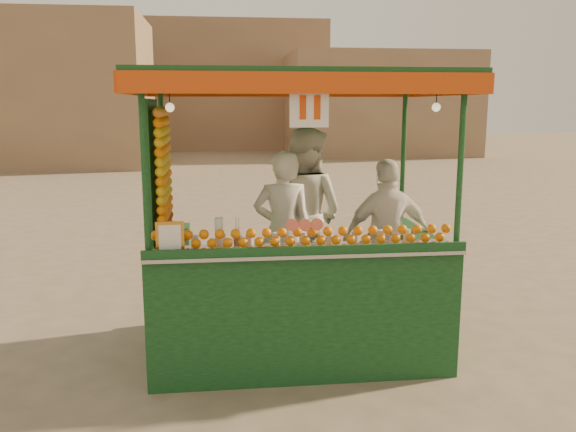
{
  "coord_description": "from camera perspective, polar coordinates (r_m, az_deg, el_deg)",
  "views": [
    {
      "loc": [
        -1.07,
        -5.77,
        2.5
      ],
      "look_at": [
        -0.39,
        0.03,
        1.39
      ],
      "focal_mm": 36.79,
      "sensor_mm": 36.0,
      "label": 1
    }
  ],
  "objects": [
    {
      "name": "ground",
      "position": [
        6.38,
        3.61,
        -12.34
      ],
      "size": [
        90.0,
        90.0,
        0.0
      ],
      "primitive_type": "plane",
      "color": "brown",
      "rests_on": "ground"
    },
    {
      "name": "vendor_middle",
      "position": [
        6.59,
        1.59,
        0.18
      ],
      "size": [
        1.19,
        1.17,
        1.93
      ],
      "rotation": [
        0.0,
        0.0,
        2.42
      ],
      "color": "silver",
      "rests_on": "ground"
    },
    {
      "name": "building_right",
      "position": [
        30.85,
        8.63,
        10.61
      ],
      "size": [
        9.0,
        6.0,
        5.0
      ],
      "primitive_type": "cube",
      "color": "#927453",
      "rests_on": "ground"
    },
    {
      "name": "building_center",
      "position": [
        35.8,
        -8.37,
        12.22
      ],
      "size": [
        14.0,
        7.0,
        7.0
      ],
      "primitive_type": "cube",
      "color": "#927453",
      "rests_on": "ground"
    },
    {
      "name": "vendor_right",
      "position": [
        6.19,
        9.58,
        -2.07
      ],
      "size": [
        0.99,
        0.47,
        1.63
      ],
      "rotation": [
        0.0,
        0.0,
        3.22
      ],
      "color": "white",
      "rests_on": "ground"
    },
    {
      "name": "vendor_left",
      "position": [
        6.23,
        -0.5,
        -1.49
      ],
      "size": [
        0.63,
        0.42,
        1.71
      ],
      "rotation": [
        0.0,
        0.0,
        3.13
      ],
      "color": "silver",
      "rests_on": "ground"
    },
    {
      "name": "juice_cart",
      "position": [
        5.88,
        0.08,
        -4.97
      ],
      "size": [
        3.08,
        2.0,
        2.8
      ],
      "color": "#0D3317",
      "rests_on": "ground"
    },
    {
      "name": "building_left",
      "position": [
        26.97,
        -24.25,
        10.87
      ],
      "size": [
        10.0,
        6.0,
        6.0
      ],
      "primitive_type": "cube",
      "color": "#927453",
      "rests_on": "ground"
    }
  ]
}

